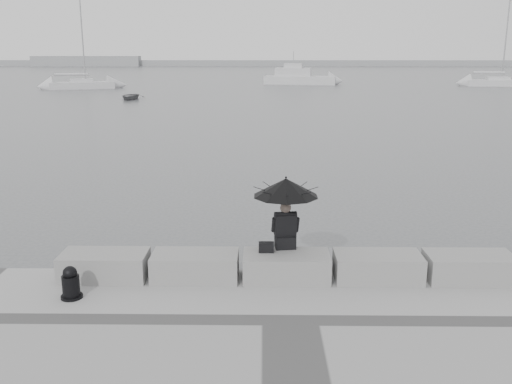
{
  "coord_description": "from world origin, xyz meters",
  "views": [
    {
      "loc": [
        -0.43,
        -10.41,
        4.68
      ],
      "look_at": [
        -0.61,
        3.0,
        1.31
      ],
      "focal_mm": 40.0,
      "sensor_mm": 36.0,
      "label": 1
    }
  ],
  "objects_px": {
    "seated_person": "(286,196)",
    "motor_cruiser": "(300,78)",
    "mooring_bollard": "(71,285)",
    "dinghy": "(130,96)",
    "sailboat_right": "(498,82)",
    "sailboat_left": "(82,84)"
  },
  "relations": [
    {
      "from": "sailboat_left",
      "to": "seated_person",
      "type": "bearing_deg",
      "value": -91.49
    },
    {
      "from": "mooring_bollard",
      "to": "dinghy",
      "type": "xyz_separation_m",
      "value": [
        -9.44,
        45.78,
        -0.46
      ]
    },
    {
      "from": "seated_person",
      "to": "dinghy",
      "type": "bearing_deg",
      "value": 97.86
    },
    {
      "from": "dinghy",
      "to": "motor_cruiser",
      "type": "bearing_deg",
      "value": 56.63
    },
    {
      "from": "sailboat_left",
      "to": "dinghy",
      "type": "relative_size",
      "value": 3.79
    },
    {
      "from": "seated_person",
      "to": "mooring_bollard",
      "type": "relative_size",
      "value": 2.36
    },
    {
      "from": "seated_person",
      "to": "motor_cruiser",
      "type": "height_order",
      "value": "motor_cruiser"
    },
    {
      "from": "seated_person",
      "to": "motor_cruiser",
      "type": "relative_size",
      "value": 0.14
    },
    {
      "from": "sailboat_right",
      "to": "dinghy",
      "type": "height_order",
      "value": "sailboat_right"
    },
    {
      "from": "mooring_bollard",
      "to": "sailboat_right",
      "type": "distance_m",
      "value": 74.67
    },
    {
      "from": "sailboat_left",
      "to": "motor_cruiser",
      "type": "xyz_separation_m",
      "value": [
        27.07,
        9.26,
        0.37
      ]
    },
    {
      "from": "seated_person",
      "to": "sailboat_left",
      "type": "bearing_deg",
      "value": 102.08
    },
    {
      "from": "mooring_bollard",
      "to": "dinghy",
      "type": "bearing_deg",
      "value": 101.65
    },
    {
      "from": "sailboat_left",
      "to": "dinghy",
      "type": "bearing_deg",
      "value": -80.36
    },
    {
      "from": "motor_cruiser",
      "to": "dinghy",
      "type": "height_order",
      "value": "motor_cruiser"
    },
    {
      "from": "dinghy",
      "to": "sailboat_right",
      "type": "bearing_deg",
      "value": 28.51
    },
    {
      "from": "sailboat_left",
      "to": "sailboat_right",
      "type": "distance_m",
      "value": 52.83
    },
    {
      "from": "motor_cruiser",
      "to": "sailboat_left",
      "type": "bearing_deg",
      "value": -151.35
    },
    {
      "from": "mooring_bollard",
      "to": "sailboat_right",
      "type": "bearing_deg",
      "value": 63.14
    },
    {
      "from": "seated_person",
      "to": "sailboat_right",
      "type": "xyz_separation_m",
      "value": [
        30.02,
        65.34,
        -1.5
      ]
    },
    {
      "from": "mooring_bollard",
      "to": "sailboat_left",
      "type": "distance_m",
      "value": 63.65
    },
    {
      "from": "dinghy",
      "to": "seated_person",
      "type": "bearing_deg",
      "value": -70.77
    }
  ]
}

